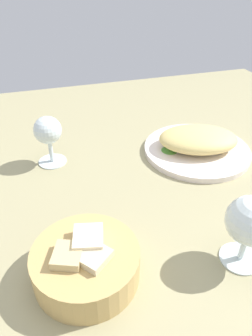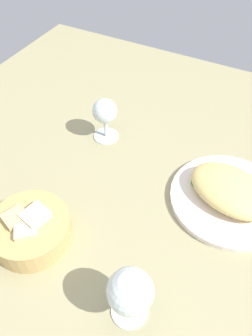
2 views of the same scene
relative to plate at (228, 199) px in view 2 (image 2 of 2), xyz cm
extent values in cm
cube|color=#9A926A|center=(17.33, 13.07, -1.70)|extent=(140.00, 140.00, 2.00)
cylinder|color=white|center=(0.00, 0.00, 0.00)|extent=(26.72, 26.72, 1.40)
ellipsoid|color=#DEC474|center=(0.00, 0.00, 3.21)|extent=(22.42, 17.95, 5.01)
cone|color=#498A31|center=(7.25, -0.76, 1.34)|extent=(4.16, 4.16, 1.29)
cylinder|color=tan|center=(33.88, 28.46, 2.07)|extent=(16.68, 16.68, 5.54)
cube|color=tan|center=(36.42, 28.98, 3.97)|extent=(5.56, 5.82, 4.62)
cube|color=beige|center=(33.05, 29.89, 3.64)|extent=(6.54, 6.61, 4.92)
cube|color=beige|center=(32.98, 26.91, 4.19)|extent=(5.51, 5.89, 5.01)
cylinder|color=silver|center=(35.89, -6.12, -0.40)|extent=(6.76, 6.76, 0.60)
cylinder|color=silver|center=(35.89, -6.12, 2.36)|extent=(1.00, 1.00, 4.93)
sphere|color=silver|center=(35.89, -6.12, 8.09)|extent=(6.51, 6.51, 6.51)
cylinder|color=silver|center=(8.76, 32.67, -0.40)|extent=(6.79, 6.79, 0.60)
cylinder|color=silver|center=(8.76, 32.67, 2.04)|extent=(1.00, 1.00, 4.28)
sphere|color=silver|center=(8.76, 32.67, 8.16)|extent=(7.96, 7.96, 7.96)
camera|label=1|loc=(36.84, 59.85, 41.75)|focal=33.24mm
camera|label=2|loc=(-0.85, 52.54, 62.07)|focal=36.07mm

